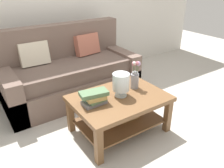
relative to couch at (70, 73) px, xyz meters
name	(u,v)px	position (x,y,z in m)	size (l,w,h in m)	color
ground_plane	(111,118)	(0.15, -0.90, -0.36)	(10.00, 10.00, 0.00)	#B7B2A8
back_wall	(54,0)	(0.15, 0.75, 0.99)	(6.40, 0.12, 2.70)	beige
couch	(70,73)	(0.00, 0.00, 0.00)	(1.98, 0.90, 1.06)	brown
coffee_table	(119,106)	(0.09, -1.17, -0.03)	(1.07, 0.76, 0.47)	brown
book_stack_main	(94,97)	(-0.22, -1.14, 0.18)	(0.32, 0.22, 0.15)	slate
glass_hurricane_vase	(121,83)	(0.12, -1.15, 0.27)	(0.19, 0.19, 0.27)	silver
flower_pitcher	(135,77)	(0.38, -1.08, 0.25)	(0.12, 0.10, 0.35)	gray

